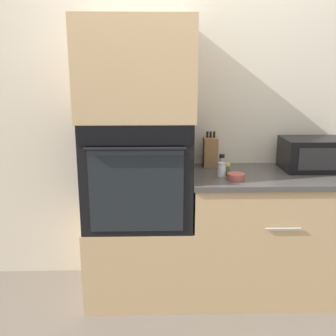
{
  "coord_description": "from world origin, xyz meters",
  "views": [
    {
      "loc": [
        -0.22,
        -2.27,
        1.58
      ],
      "look_at": [
        -0.16,
        0.21,
        0.95
      ],
      "focal_mm": 42.0,
      "sensor_mm": 36.0,
      "label": 1
    }
  ],
  "objects_px": {
    "knife_block": "(210,152)",
    "condiment_jar_near": "(222,161)",
    "microwave": "(313,154)",
    "condiment_jar_mid": "(227,169)",
    "bowl": "(236,177)",
    "wall_oven": "(139,171)",
    "condiment_jar_far": "(221,170)"
  },
  "relations": [
    {
      "from": "knife_block",
      "to": "condiment_jar_mid",
      "type": "xyz_separation_m",
      "value": [
        0.09,
        -0.23,
        -0.07
      ]
    },
    {
      "from": "condiment_jar_far",
      "to": "condiment_jar_near",
      "type": "bearing_deg",
      "value": 80.51
    },
    {
      "from": "microwave",
      "to": "knife_block",
      "type": "xyz_separation_m",
      "value": [
        -0.71,
        0.11,
        -0.0
      ]
    },
    {
      "from": "wall_oven",
      "to": "knife_block",
      "type": "relative_size",
      "value": 2.71
    },
    {
      "from": "knife_block",
      "to": "bowl",
      "type": "relative_size",
      "value": 2.29
    },
    {
      "from": "microwave",
      "to": "condiment_jar_near",
      "type": "distance_m",
      "value": 0.64
    },
    {
      "from": "wall_oven",
      "to": "condiment_jar_mid",
      "type": "bearing_deg",
      "value": -1.61
    },
    {
      "from": "bowl",
      "to": "condiment_jar_far",
      "type": "distance_m",
      "value": 0.12
    },
    {
      "from": "wall_oven",
      "to": "knife_block",
      "type": "bearing_deg",
      "value": 22.2
    },
    {
      "from": "bowl",
      "to": "condiment_jar_mid",
      "type": "distance_m",
      "value": 0.13
    },
    {
      "from": "wall_oven",
      "to": "condiment_jar_far",
      "type": "height_order",
      "value": "wall_oven"
    },
    {
      "from": "wall_oven",
      "to": "bowl",
      "type": "height_order",
      "value": "wall_oven"
    },
    {
      "from": "knife_block",
      "to": "condiment_jar_near",
      "type": "distance_m",
      "value": 0.11
    },
    {
      "from": "knife_block",
      "to": "condiment_jar_near",
      "type": "height_order",
      "value": "knife_block"
    },
    {
      "from": "wall_oven",
      "to": "condiment_jar_far",
      "type": "bearing_deg",
      "value": -6.97
    },
    {
      "from": "microwave",
      "to": "condiment_jar_far",
      "type": "distance_m",
      "value": 0.7
    },
    {
      "from": "condiment_jar_near",
      "to": "wall_oven",
      "type": "bearing_deg",
      "value": -165.18
    },
    {
      "from": "wall_oven",
      "to": "condiment_jar_near",
      "type": "relative_size",
      "value": 6.89
    },
    {
      "from": "knife_block",
      "to": "condiment_jar_far",
      "type": "distance_m",
      "value": 0.29
    },
    {
      "from": "bowl",
      "to": "condiment_jar_near",
      "type": "distance_m",
      "value": 0.3
    },
    {
      "from": "knife_block",
      "to": "condiment_jar_near",
      "type": "xyz_separation_m",
      "value": [
        0.08,
        -0.05,
        -0.06
      ]
    },
    {
      "from": "condiment_jar_near",
      "to": "condiment_jar_far",
      "type": "relative_size",
      "value": 1.07
    },
    {
      "from": "bowl",
      "to": "condiment_jar_mid",
      "type": "height_order",
      "value": "condiment_jar_mid"
    },
    {
      "from": "condiment_jar_near",
      "to": "condiment_jar_far",
      "type": "bearing_deg",
      "value": -99.49
    },
    {
      "from": "condiment_jar_near",
      "to": "condiment_jar_mid",
      "type": "bearing_deg",
      "value": -86.29
    },
    {
      "from": "wall_oven",
      "to": "knife_block",
      "type": "xyz_separation_m",
      "value": [
        0.51,
        0.21,
        0.08
      ]
    },
    {
      "from": "wall_oven",
      "to": "knife_block",
      "type": "distance_m",
      "value": 0.56
    },
    {
      "from": "condiment_jar_near",
      "to": "condiment_jar_mid",
      "type": "relative_size",
      "value": 1.33
    },
    {
      "from": "microwave",
      "to": "condiment_jar_near",
      "type": "height_order",
      "value": "microwave"
    },
    {
      "from": "condiment_jar_mid",
      "to": "microwave",
      "type": "bearing_deg",
      "value": 10.64
    },
    {
      "from": "condiment_jar_near",
      "to": "condiment_jar_mid",
      "type": "height_order",
      "value": "condiment_jar_near"
    },
    {
      "from": "knife_block",
      "to": "condiment_jar_far",
      "type": "height_order",
      "value": "knife_block"
    }
  ]
}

